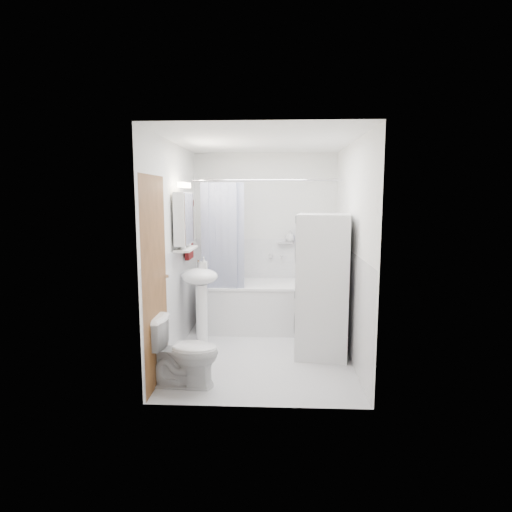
{
  "coord_description": "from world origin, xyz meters",
  "views": [
    {
      "loc": [
        0.15,
        -4.77,
        1.81
      ],
      "look_at": [
        -0.08,
        0.15,
        1.11
      ],
      "focal_mm": 30.0,
      "sensor_mm": 36.0,
      "label": 1
    }
  ],
  "objects_px": {
    "bathtub": "(267,303)",
    "sink": "(200,288)",
    "washer_dryer": "(322,286)",
    "toilet": "(184,352)"
  },
  "relations": [
    {
      "from": "bathtub",
      "to": "toilet",
      "type": "xyz_separation_m",
      "value": [
        -0.76,
        -1.82,
        -0.02
      ]
    },
    {
      "from": "sink",
      "to": "washer_dryer",
      "type": "xyz_separation_m",
      "value": [
        1.43,
        -0.26,
        0.1
      ]
    },
    {
      "from": "bathtub",
      "to": "sink",
      "type": "distance_m",
      "value": 1.11
    },
    {
      "from": "sink",
      "to": "washer_dryer",
      "type": "distance_m",
      "value": 1.46
    },
    {
      "from": "sink",
      "to": "toilet",
      "type": "relative_size",
      "value": 1.53
    },
    {
      "from": "sink",
      "to": "washer_dryer",
      "type": "bearing_deg",
      "value": -10.46
    },
    {
      "from": "bathtub",
      "to": "sink",
      "type": "bearing_deg",
      "value": -138.79
    },
    {
      "from": "washer_dryer",
      "to": "toilet",
      "type": "relative_size",
      "value": 2.37
    },
    {
      "from": "toilet",
      "to": "washer_dryer",
      "type": "bearing_deg",
      "value": -55.41
    },
    {
      "from": "washer_dryer",
      "to": "bathtub",
      "type": "bearing_deg",
      "value": 131.54
    }
  ]
}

